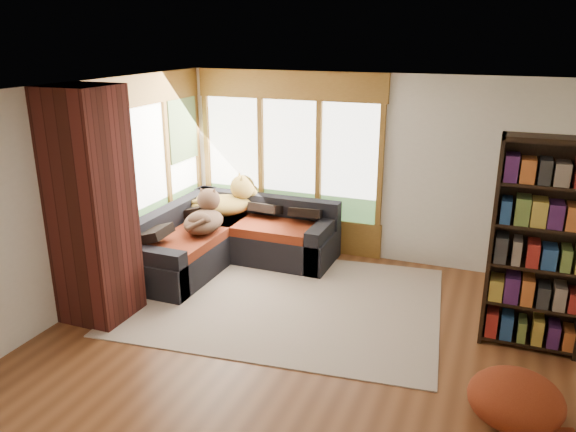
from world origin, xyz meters
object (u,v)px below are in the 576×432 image
Objects in this scene: dog_tan at (226,199)px; sectional_sofa at (221,237)px; brick_chimney at (92,207)px; bookshelf at (540,247)px; area_rug at (284,300)px; dog_brindle at (205,215)px; pouf at (516,398)px.

sectional_sofa is at bearing -120.31° from dog_tan.
brick_chimney is 4.67m from bookshelf.
brick_chimney is 2.48m from area_rug.
dog_brindle is at bearing 74.68° from brick_chimney.
bookshelf reaches higher than sectional_sofa.
sectional_sofa is 0.62m from dog_brindle.
area_rug is at bearing 179.52° from bookshelf.
pouf is at bearing -68.36° from dog_tan.
sectional_sofa is 2.45× the size of dog_brindle.
dog_tan reaches higher than sectional_sofa.
brick_chimney is at bearing -136.07° from dog_tan.
pouf is (4.43, -0.27, -1.08)m from brick_chimney.
pouf is (-0.11, -1.33, -0.87)m from bookshelf.
dog_tan reaches higher than dog_brindle.
bookshelf is at bearing -111.38° from dog_brindle.
brick_chimney reaches higher than sectional_sofa.
dog_tan is (-4.12, 1.24, -0.30)m from bookshelf.
bookshelf is at bearing 85.47° from pouf.
sectional_sofa is 4.28m from bookshelf.
dog_tan is (-4.01, 2.57, 0.57)m from pouf.
sectional_sofa is 2.82× the size of pouf.
sectional_sofa is 0.55m from dog_tan.
sectional_sofa is at bearing -13.39° from dog_brindle.
pouf is at bearing -33.38° from sectional_sofa.
dog_brindle is at bearing 158.37° from area_rug.
pouf is 4.80m from dog_tan.
dog_tan is (-0.02, 0.26, 0.49)m from sectional_sofa.
bookshelf is (4.54, 1.07, -0.20)m from brick_chimney.
dog_tan is at bearing 163.23° from bookshelf.
area_rug is 2.95m from pouf.
sectional_sofa is 1.70m from area_rug.
dog_brindle reaches higher than sectional_sofa.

